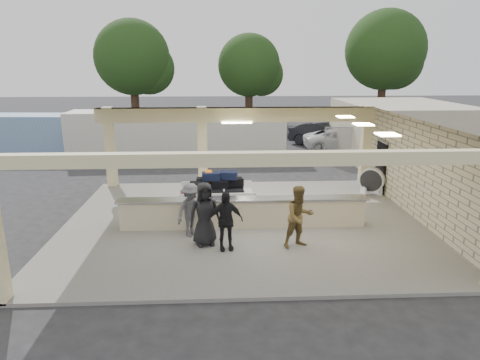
{
  "coord_description": "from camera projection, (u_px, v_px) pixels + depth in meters",
  "views": [
    {
      "loc": [
        -0.75,
        -13.78,
        5.32
      ],
      "look_at": [
        -0.03,
        1.0,
        1.29
      ],
      "focal_mm": 32.0,
      "sensor_mm": 36.0,
      "label": 1
    }
  ],
  "objects": [
    {
      "name": "fence",
      "position": [
        432.0,
        144.0,
        23.62
      ],
      "size": [
        12.06,
        0.06,
        2.03
      ],
      "color": "gray",
      "rests_on": "ground"
    },
    {
      "name": "car_white_b",
      "position": [
        436.0,
        136.0,
        28.14
      ],
      "size": [
        4.9,
        3.06,
        1.45
      ],
      "primitive_type": "imported",
      "rotation": [
        0.0,
        0.0,
        1.89
      ],
      "color": "white",
      "rests_on": "ground"
    },
    {
      "name": "pavilion",
      "position": [
        247.0,
        181.0,
        15.01
      ],
      "size": [
        12.01,
        10.0,
        3.55
      ],
      "color": "slate",
      "rests_on": "ground"
    },
    {
      "name": "container_white",
      "position": [
        178.0,
        134.0,
        25.09
      ],
      "size": [
        12.48,
        2.78,
        2.69
      ],
      "primitive_type": "cube",
      "rotation": [
        0.0,
        0.0,
        0.02
      ],
      "color": "silver",
      "rests_on": "ground"
    },
    {
      "name": "tree_left",
      "position": [
        137.0,
        60.0,
        36.17
      ],
      "size": [
        6.6,
        6.3,
        9.0
      ],
      "color": "#382619",
      "rests_on": "ground"
    },
    {
      "name": "luggage_cart",
      "position": [
        215.0,
        192.0,
        15.21
      ],
      "size": [
        2.64,
        1.67,
        1.53
      ],
      "rotation": [
        0.0,
        0.0,
        0.02
      ],
      "color": "white",
      "rests_on": "pavilion"
    },
    {
      "name": "passenger_c",
      "position": [
        191.0,
        210.0,
        13.23
      ],
      "size": [
        1.04,
        1.05,
        1.69
      ],
      "primitive_type": "imported",
      "rotation": [
        0.0,
        0.0,
        0.8
      ],
      "color": "#4C4C51",
      "rests_on": "pavilion"
    },
    {
      "name": "car_white_a",
      "position": [
        341.0,
        140.0,
        27.06
      ],
      "size": [
        4.69,
        2.34,
        1.32
      ],
      "primitive_type": "imported",
      "rotation": [
        0.0,
        0.0,
        1.54
      ],
      "color": "white",
      "rests_on": "ground"
    },
    {
      "name": "baggage_counter",
      "position": [
        243.0,
        212.0,
        14.07
      ],
      "size": [
        8.2,
        0.58,
        0.98
      ],
      "color": "beige",
      "rests_on": "pavilion"
    },
    {
      "name": "drum_fan",
      "position": [
        372.0,
        180.0,
        17.56
      ],
      "size": [
        1.01,
        0.85,
        1.11
      ],
      "rotation": [
        0.0,
        0.0,
        -0.61
      ],
      "color": "white",
      "rests_on": "pavilion"
    },
    {
      "name": "adjacent_building",
      "position": [
        399.0,
        131.0,
        24.37
      ],
      "size": [
        6.0,
        8.0,
        3.2
      ],
      "primitive_type": "cube",
      "color": "beige",
      "rests_on": "ground"
    },
    {
      "name": "passenger_b",
      "position": [
        225.0,
        221.0,
        12.23
      ],
      "size": [
        1.07,
        0.54,
        1.75
      ],
      "primitive_type": "imported",
      "rotation": [
        0.0,
        0.0,
        0.16
      ],
      "color": "black",
      "rests_on": "pavilion"
    },
    {
      "name": "baggage_handler",
      "position": [
        208.0,
        191.0,
        15.28
      ],
      "size": [
        0.63,
        0.65,
        1.61
      ],
      "primitive_type": "imported",
      "rotation": [
        0.0,
        0.0,
        3.98
      ],
      "color": "orange",
      "rests_on": "pavilion"
    },
    {
      "name": "passenger_a",
      "position": [
        299.0,
        217.0,
        12.41
      ],
      "size": [
        0.98,
        0.67,
        1.85
      ],
      "primitive_type": "imported",
      "rotation": [
        0.0,
        0.0,
        0.34
      ],
      "color": "olive",
      "rests_on": "pavilion"
    },
    {
      "name": "car_dark",
      "position": [
        324.0,
        135.0,
        28.33
      ],
      "size": [
        4.59,
        4.35,
        1.56
      ],
      "primitive_type": "imported",
      "rotation": [
        0.0,
        0.0,
        0.84
      ],
      "color": "black",
      "rests_on": "ground"
    },
    {
      "name": "container_blue",
      "position": [
        39.0,
        135.0,
        25.39
      ],
      "size": [
        9.47,
        2.76,
        2.43
      ],
      "primitive_type": "cube",
      "rotation": [
        0.0,
        0.0,
        -0.06
      ],
      "color": "#7EA4CB",
      "rests_on": "ground"
    },
    {
      "name": "tree_mid",
      "position": [
        252.0,
        68.0,
        38.72
      ],
      "size": [
        6.0,
        5.6,
        8.0
      ],
      "color": "#382619",
      "rests_on": "ground"
    },
    {
      "name": "ground",
      "position": [
        242.0,
        224.0,
        14.71
      ],
      "size": [
        120.0,
        120.0,
        0.0
      ],
      "primitive_type": "plane",
      "color": "#272729",
      "rests_on": "ground"
    },
    {
      "name": "passenger_d",
      "position": [
        205.0,
        214.0,
        12.55
      ],
      "size": [
        1.0,
        0.59,
        1.91
      ],
      "primitive_type": "imported",
      "rotation": [
        0.0,
        0.0,
        0.24
      ],
      "color": "black",
      "rests_on": "pavilion"
    },
    {
      "name": "tree_right",
      "position": [
        388.0,
        53.0,
        37.99
      ],
      "size": [
        7.2,
        7.0,
        10.0
      ],
      "color": "#382619",
      "rests_on": "ground"
    }
  ]
}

